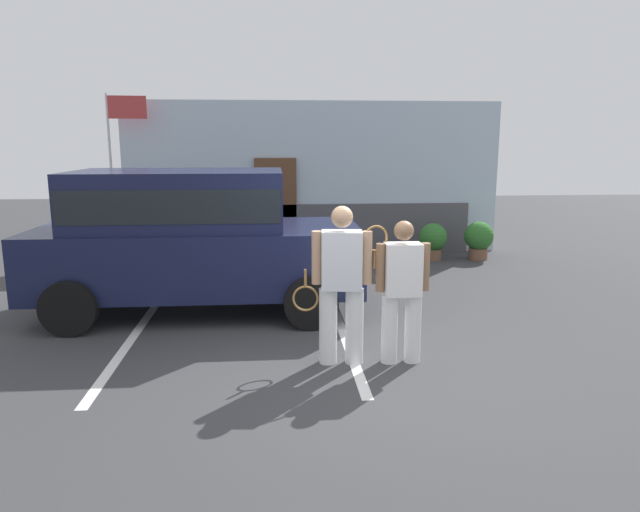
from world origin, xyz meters
The scene contains 10 objects.
ground_plane centered at (0.00, 0.00, 0.00)m, with size 40.00×40.00×0.00m, color #38383A.
parking_stripe_0 centered at (-2.70, 1.50, 0.00)m, with size 0.12×4.40×0.01m, color silver.
parking_stripe_1 centered at (-0.01, 1.50, 0.00)m, with size 0.12×4.40×0.01m, color silver.
house_frontage centered at (-0.01, 6.93, 1.55)m, with size 8.17×0.40×3.30m.
parked_suv centered at (-2.08, 2.48, 1.15)m, with size 4.61×2.17×2.05m.
tennis_player_man centered at (-0.16, 0.30, 0.92)m, with size 0.91×0.31×1.77m.
tennis_player_woman centered at (0.51, 0.27, 0.84)m, with size 0.74×0.25×1.61m.
potted_plant_by_porch centered at (2.43, 5.89, 0.43)m, with size 0.59×0.59×0.77m.
potted_plant_secondary centered at (3.40, 5.85, 0.44)m, with size 0.61×0.61×0.80m.
flag_pole centered at (-4.01, 6.41, 2.33)m, with size 0.80×0.09×3.40m.
Camera 1 is at (-0.89, -5.84, 2.45)m, focal length 32.53 mm.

